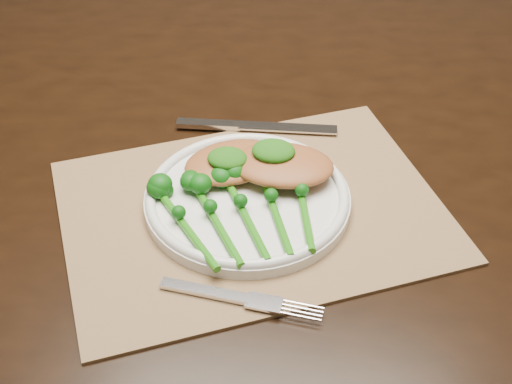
# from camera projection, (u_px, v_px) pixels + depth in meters

# --- Properties ---
(floor) EXTENTS (4.00, 4.00, 0.00)m
(floor) POSITION_uv_depth(u_px,v_px,m) (202.00, 378.00, 1.57)
(floor) COLOR #4F341B
(floor) RESTS_ON ground
(dining_table) EXTENTS (1.71, 1.12, 0.75)m
(dining_table) POSITION_uv_depth(u_px,v_px,m) (256.00, 314.00, 1.23)
(dining_table) COLOR black
(dining_table) RESTS_ON ground
(placemat) EXTENTS (0.55, 0.50, 0.00)m
(placemat) POSITION_uv_depth(u_px,v_px,m) (252.00, 210.00, 0.87)
(placemat) COLOR olive
(placemat) RESTS_ON dining_table
(dinner_plate) EXTENTS (0.25, 0.25, 0.02)m
(dinner_plate) POSITION_uv_depth(u_px,v_px,m) (247.00, 198.00, 0.86)
(dinner_plate) COLOR silver
(dinner_plate) RESTS_ON placemat
(knife) EXTENTS (0.22, 0.03, 0.01)m
(knife) POSITION_uv_depth(u_px,v_px,m) (241.00, 126.00, 0.99)
(knife) COLOR silver
(knife) RESTS_ON placemat
(fork) EXTENTS (0.18, 0.04, 0.01)m
(fork) POSITION_uv_depth(u_px,v_px,m) (251.00, 300.00, 0.75)
(fork) COLOR silver
(fork) RESTS_ON placemat
(chicken_fillet_left) EXTENTS (0.15, 0.14, 0.02)m
(chicken_fillet_left) POSITION_uv_depth(u_px,v_px,m) (232.00, 162.00, 0.89)
(chicken_fillet_left) COLOR #9E5A2E
(chicken_fillet_left) RESTS_ON dinner_plate
(chicken_fillet_right) EXTENTS (0.13, 0.09, 0.03)m
(chicken_fillet_right) POSITION_uv_depth(u_px,v_px,m) (282.00, 165.00, 0.88)
(chicken_fillet_right) COLOR #9E5A2E
(chicken_fillet_right) RESTS_ON dinner_plate
(pesto_dollop_left) EXTENTS (0.05, 0.04, 0.02)m
(pesto_dollop_left) POSITION_uv_depth(u_px,v_px,m) (227.00, 158.00, 0.87)
(pesto_dollop_left) COLOR #12460A
(pesto_dollop_left) RESTS_ON chicken_fillet_left
(pesto_dollop_right) EXTENTS (0.05, 0.05, 0.02)m
(pesto_dollop_right) POSITION_uv_depth(u_px,v_px,m) (274.00, 151.00, 0.87)
(pesto_dollop_right) COLOR #12460A
(pesto_dollop_right) RESTS_ON chicken_fillet_right
(broccolini_bundle) EXTENTS (0.22, 0.23, 0.04)m
(broccolini_bundle) POSITION_uv_depth(u_px,v_px,m) (247.00, 219.00, 0.82)
(broccolini_bundle) COLOR #1E6B0E
(broccolini_bundle) RESTS_ON dinner_plate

